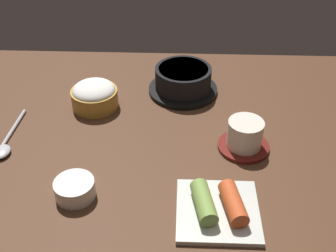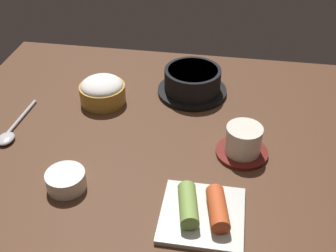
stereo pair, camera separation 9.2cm
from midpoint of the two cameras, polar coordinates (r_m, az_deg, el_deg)
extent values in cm
cube|color=#4C2D1C|center=(96.40, -3.88, -1.27)|extent=(100.00, 76.00, 2.00)
cylinder|color=black|center=(109.04, -0.42, 4.80)|extent=(17.47, 17.47, 1.07)
cylinder|color=black|center=(107.30, -0.43, 6.32)|extent=(14.06, 14.06, 5.65)
cylinder|color=#D15619|center=(106.04, -0.43, 7.50)|extent=(12.37, 12.37, 0.60)
cylinder|color=#B78C38|center=(104.88, -12.26, 3.55)|extent=(11.13, 11.13, 4.48)
ellipsoid|color=white|center=(103.70, -12.42, 4.59)|extent=(10.24, 10.24, 3.90)
cylinder|color=maroon|center=(91.47, 7.20, -2.82)|extent=(10.92, 10.92, 0.80)
cylinder|color=silver|center=(89.37, 7.36, -1.15)|extent=(7.45, 7.45, 5.97)
cylinder|color=#C6D18C|center=(87.76, 7.50, 0.24)|extent=(6.33, 6.33, 0.40)
cube|color=silver|center=(77.58, 3.22, -11.43)|extent=(14.70, 14.70, 1.00)
cylinder|color=#7A9E47|center=(75.96, 1.31, -10.31)|extent=(4.93, 9.29, 3.30)
cylinder|color=#C64C23|center=(76.11, 5.25, -10.38)|extent=(4.97, 9.30, 3.30)
cylinder|color=white|center=(82.47, -15.54, -8.24)|extent=(7.53, 7.53, 3.45)
cylinder|color=brown|center=(81.50, -15.70, -7.53)|extent=(6.17, 6.17, 0.50)
cylinder|color=#B7B7BC|center=(102.99, -22.54, -0.65)|extent=(1.59, 15.50, 0.80)
ellipsoid|color=#B7B7BC|center=(97.23, -23.93, -3.27)|extent=(3.60, 4.68, 1.26)
camera|label=1|loc=(0.05, -92.86, -2.14)|focal=45.63mm
camera|label=2|loc=(0.05, 87.14, 2.14)|focal=45.63mm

